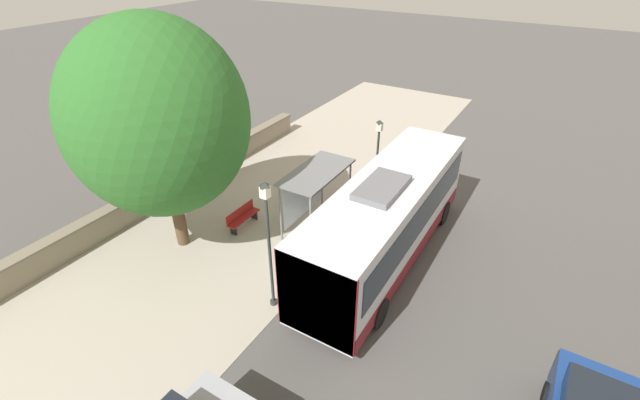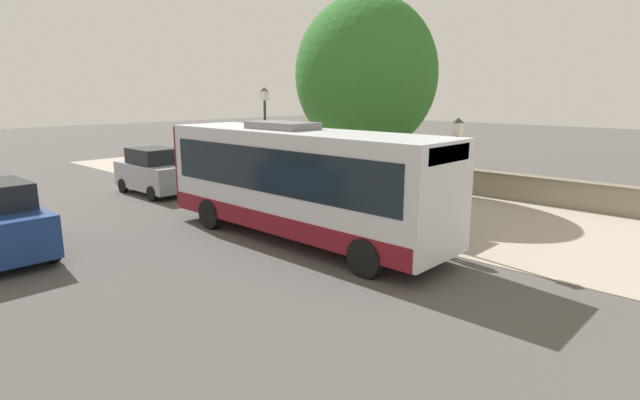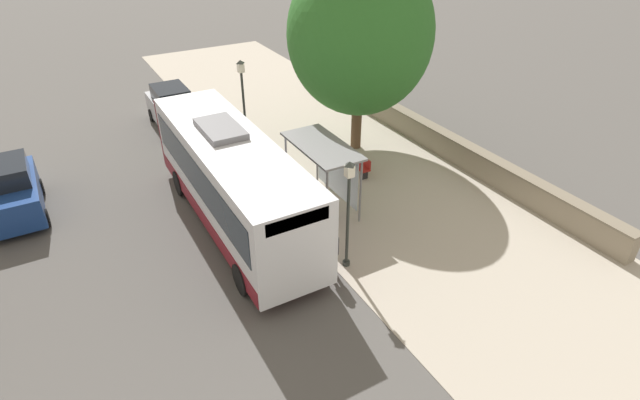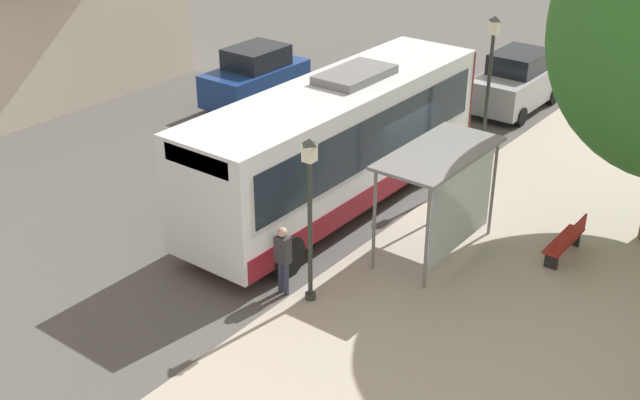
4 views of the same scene
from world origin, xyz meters
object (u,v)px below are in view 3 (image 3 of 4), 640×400
object	(u,v)px
bus	(233,179)
bench	(357,163)
street_lamp_far	(348,206)
parked_car_behind_bus	(173,108)
bus_shelter	(326,155)
shade_tree	(360,35)
street_lamp_near	(244,106)
pedestrian	(332,250)
parked_car_far_lane	(10,191)

from	to	relation	value
bus	bench	size ratio (longest dim) A/B	5.96
street_lamp_far	parked_car_behind_bus	size ratio (longest dim) A/B	0.93
bus	bus_shelter	xyz separation A→B (m)	(-3.44, 0.52, 0.31)
bus_shelter	shade_tree	bearing A→B (deg)	-135.53
street_lamp_near	street_lamp_far	distance (m)	8.10
pedestrian	street_lamp_far	size ratio (longest dim) A/B	0.43
bus	parked_car_far_lane	bearing A→B (deg)	-33.47
street_lamp_far	pedestrian	bearing A→B (deg)	14.08
bench	shade_tree	world-z (taller)	shade_tree
bus	street_lamp_near	xyz separation A→B (m)	(-2.16, -4.09, 0.90)
pedestrian	street_lamp_far	distance (m)	1.46
parked_car_behind_bus	parked_car_far_lane	xyz separation A→B (m)	(7.46, 5.26, 0.03)
bus_shelter	shade_tree	world-z (taller)	shade_tree
bus	street_lamp_far	size ratio (longest dim) A/B	2.63
street_lamp_near	bus_shelter	bearing A→B (deg)	105.52
parked_car_behind_bus	street_lamp_near	bearing A→B (deg)	106.08
bench	street_lamp_far	bearing A→B (deg)	53.88
bus_shelter	street_lamp_near	xyz separation A→B (m)	(1.28, -4.61, 0.59)
bus_shelter	street_lamp_far	bearing A→B (deg)	70.61
street_lamp_far	parked_car_far_lane	xyz separation A→B (m)	(9.18, -8.60, -1.26)
pedestrian	parked_car_far_lane	distance (m)	12.24
street_lamp_far	parked_car_far_lane	world-z (taller)	street_lamp_far
bus	street_lamp_near	world-z (taller)	street_lamp_near
pedestrian	shade_tree	size ratio (longest dim) A/B	0.19
bus_shelter	street_lamp_far	xyz separation A→B (m)	(1.22, 3.48, 0.10)
bus_shelter	street_lamp_near	size ratio (longest dim) A/B	0.74
pedestrian	bench	world-z (taller)	pedestrian
bus_shelter	bench	distance (m)	3.43
bench	parked_car_far_lane	xyz separation A→B (m)	(12.90, -3.50, 0.54)
bus	parked_car_behind_bus	world-z (taller)	bus
bench	shade_tree	size ratio (longest dim) A/B	0.19
bus_shelter	parked_car_behind_bus	size ratio (longest dim) A/B	0.85
bus	bench	bearing A→B (deg)	-169.50
bench	street_lamp_near	xyz separation A→B (m)	(3.78, -2.99, 2.28)
pedestrian	bus_shelter	bearing A→B (deg)	-117.03
street_lamp_far	shade_tree	xyz separation A→B (m)	(-5.04, -7.22, 2.95)
bench	parked_car_far_lane	bearing A→B (deg)	-15.18
parked_car_far_lane	bus	bearing A→B (deg)	146.53
street_lamp_near	parked_car_far_lane	size ratio (longest dim) A/B	1.19
bus_shelter	pedestrian	xyz separation A→B (m)	(1.85, 3.63, -1.21)
parked_car_far_lane	bus_shelter	bearing A→B (deg)	153.78
bus_shelter	shade_tree	distance (m)	6.15
pedestrian	parked_car_behind_bus	distance (m)	14.06
pedestrian	parked_car_far_lane	bearing A→B (deg)	-45.68
street_lamp_near	parked_car_far_lane	xyz separation A→B (m)	(9.12, -0.51, -1.74)
pedestrian	shade_tree	distance (m)	10.23
street_lamp_near	shade_tree	xyz separation A→B (m)	(-5.09, 0.87, 2.47)
parked_car_behind_bus	bus	bearing A→B (deg)	87.10
bus_shelter	bench	world-z (taller)	bus_shelter
bus_shelter	parked_car_far_lane	world-z (taller)	bus_shelter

